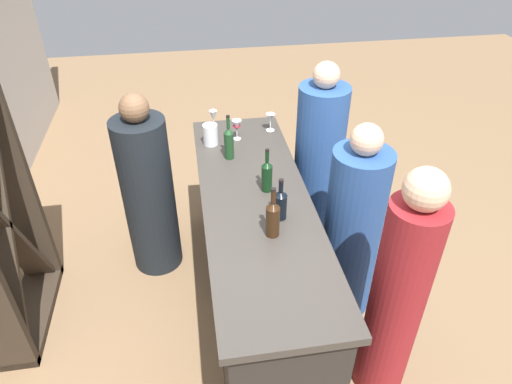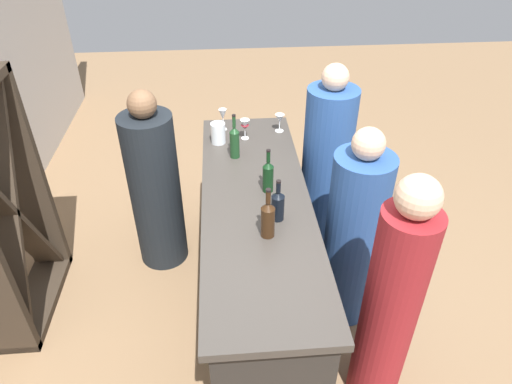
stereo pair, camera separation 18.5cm
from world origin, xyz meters
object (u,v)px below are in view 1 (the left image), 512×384
(person_left_guest, at_px, (318,168))
(person_right_guest, at_px, (352,232))
(wine_bottle_second_right_olive_green, at_px, (229,142))
(wine_bottle_center_dark_green, at_px, (267,175))
(person_center_guest, at_px, (397,299))
(wine_glass_near_right, at_px, (213,116))
(water_pitcher, at_px, (210,135))
(person_server_behind, at_px, (148,194))
(wine_glass_near_center, at_px, (237,126))
(wine_glass_near_left, at_px, (270,118))
(wine_bottle_second_left_near_black, at_px, (280,204))
(wine_bottle_leftmost_amber_brown, at_px, (273,218))

(person_left_guest, height_order, person_right_guest, person_left_guest)
(person_right_guest, bearing_deg, wine_bottle_second_right_olive_green, -18.07)
(wine_bottle_center_dark_green, relative_size, person_center_guest, 0.19)
(wine_glass_near_right, xyz_separation_m, water_pitcher, (-0.21, 0.04, -0.05))
(person_center_guest, distance_m, person_server_behind, 1.95)
(water_pitcher, xyz_separation_m, person_left_guest, (-0.09, -0.84, -0.33))
(wine_glass_near_center, height_order, person_right_guest, person_right_guest)
(wine_bottle_center_dark_green, height_order, wine_glass_near_left, wine_bottle_center_dark_green)
(wine_bottle_second_left_near_black, xyz_separation_m, wine_glass_near_center, (1.01, 0.13, 0.01))
(wine_bottle_second_left_near_black, bearing_deg, person_right_guest, -76.05)
(wine_bottle_center_dark_green, relative_size, wine_bottle_second_right_olive_green, 0.91)
(person_server_behind, bearing_deg, wine_glass_near_right, 40.56)
(person_center_guest, bearing_deg, wine_glass_near_right, -52.73)
(wine_bottle_second_left_near_black, xyz_separation_m, wine_bottle_second_right_olive_green, (0.74, 0.22, 0.02))
(wine_bottle_second_left_near_black, xyz_separation_m, wine_glass_near_left, (1.11, -0.15, 0.00))
(wine_glass_near_center, bearing_deg, person_right_guest, -142.62)
(person_server_behind, bearing_deg, wine_glass_near_center, 22.67)
(wine_bottle_leftmost_amber_brown, height_order, person_center_guest, person_center_guest)
(wine_glass_near_center, xyz_separation_m, person_left_guest, (-0.13, -0.63, -0.36))
(water_pitcher, relative_size, person_left_guest, 0.10)
(person_server_behind, bearing_deg, wine_bottle_center_dark_green, -24.95)
(wine_bottle_second_left_near_black, distance_m, wine_glass_near_right, 1.21)
(person_right_guest, xyz_separation_m, person_server_behind, (0.68, 1.38, -0.01))
(wine_bottle_leftmost_amber_brown, xyz_separation_m, wine_glass_near_center, (1.15, 0.06, -0.01))
(wine_glass_near_center, bearing_deg, wine_bottle_leftmost_amber_brown, -177.19)
(person_center_guest, relative_size, person_server_behind, 1.08)
(wine_glass_near_right, bearing_deg, wine_bottle_second_right_olive_green, -170.31)
(wine_bottle_center_dark_green, height_order, wine_glass_near_center, wine_bottle_center_dark_green)
(water_pitcher, bearing_deg, person_right_guest, -133.43)
(wine_bottle_second_right_olive_green, height_order, person_server_behind, person_server_behind)
(wine_bottle_second_right_olive_green, bearing_deg, wine_bottle_second_left_near_black, -163.36)
(wine_glass_near_right, relative_size, person_right_guest, 0.12)
(wine_bottle_center_dark_green, distance_m, person_center_guest, 1.07)
(person_server_behind, bearing_deg, person_right_guest, -18.65)
(person_left_guest, bearing_deg, person_server_behind, 14.58)
(wine_glass_near_left, bearing_deg, person_right_guest, -158.26)
(wine_bottle_second_right_olive_green, height_order, wine_glass_near_center, wine_bottle_second_right_olive_green)
(wine_bottle_center_dark_green, bearing_deg, person_server_behind, 57.34)
(wine_bottle_second_left_near_black, relative_size, wine_glass_near_center, 1.72)
(wine_bottle_center_dark_green, xyz_separation_m, person_right_guest, (-0.16, -0.57, -0.42))
(wine_bottle_second_left_near_black, bearing_deg, person_center_guest, -133.71)
(person_left_guest, bearing_deg, water_pitcher, 6.22)
(wine_glass_near_left, bearing_deg, person_server_behind, 106.23)
(wine_bottle_second_right_olive_green, relative_size, water_pitcher, 2.09)
(wine_bottle_second_right_olive_green, height_order, wine_glass_near_left, wine_bottle_second_right_olive_green)
(person_left_guest, xyz_separation_m, person_center_guest, (-1.41, -0.06, 0.02))
(wine_bottle_second_left_near_black, distance_m, person_left_guest, 1.07)
(wine_glass_near_center, height_order, water_pitcher, water_pitcher)
(wine_bottle_leftmost_amber_brown, distance_m, wine_bottle_second_right_olive_green, 0.90)
(wine_bottle_leftmost_amber_brown, bearing_deg, person_center_guest, -121.61)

